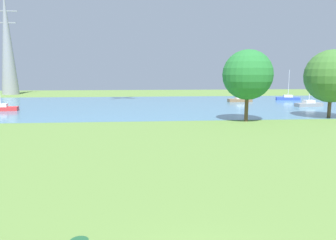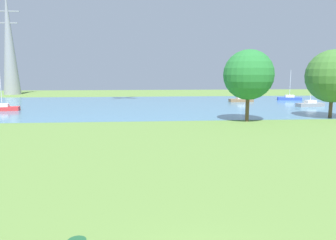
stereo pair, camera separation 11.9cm
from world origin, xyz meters
name	(u,v)px [view 1 (the left image)]	position (x,y,z in m)	size (l,w,h in m)	color
ground_plane	(157,134)	(0.00, 22.00, 0.00)	(160.00, 160.00, 0.00)	olive
water_surface	(149,105)	(0.00, 50.00, 0.01)	(140.00, 40.00, 0.02)	teal
sailboat_blue	(288,98)	(30.11, 57.25, 0.46)	(5.02, 2.61, 6.41)	blue
sailboat_brown	(240,100)	(18.53, 54.23, 0.46)	(4.89, 1.80, 7.08)	brown
sailboat_red	(1,108)	(-22.73, 42.47, 0.48)	(4.97, 2.19, 8.10)	red
sailboat_gray	(309,104)	(27.55, 44.36, 0.48)	(4.98, 2.25, 8.04)	gray
tree_mid_shore	(248,75)	(11.06, 29.02, 5.51)	(5.88, 5.88, 8.47)	brown
tree_east_far	(332,76)	(22.73, 30.96, 5.34)	(6.71, 6.71, 8.70)	brown
electricity_pylon	(7,43)	(-36.66, 81.81, 13.74)	(6.40, 4.40, 27.45)	gray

